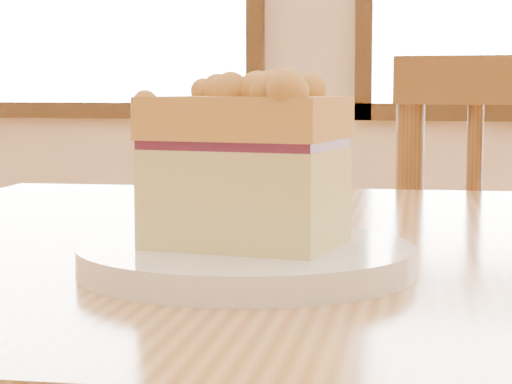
% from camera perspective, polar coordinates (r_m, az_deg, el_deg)
% --- Properties ---
extents(plate, '(0.23, 0.23, 0.02)m').
position_cam_1_polar(plate, '(0.67, -0.57, -3.89)').
color(plate, white).
rests_on(plate, cafe_table_main).
extents(cake_slice, '(0.14, 0.11, 0.12)m').
position_cam_1_polar(cake_slice, '(0.66, -0.67, 1.77)').
color(cake_slice, '#CBBC73').
rests_on(cake_slice, plate).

